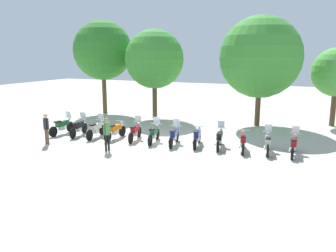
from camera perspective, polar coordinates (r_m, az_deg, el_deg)
The scene contains 18 objects.
ground_plane at distance 19.09m, azimuth -0.60°, elevation -2.93°, with size 80.00×80.00×0.00m, color #BCB7A8.
motorcycle_0 at distance 22.20m, azimuth -17.39°, elevation 0.01°, with size 0.62×2.19×1.37m.
motorcycle_1 at distance 21.49m, azimuth -14.77°, elevation -0.23°, with size 0.70×2.17×1.37m.
motorcycle_2 at distance 20.79m, azimuth -12.00°, elevation -0.49°, with size 0.62×2.19×1.37m.
motorcycle_3 at distance 20.24m, azimuth -8.86°, elevation -0.75°, with size 0.62×2.19×0.99m.
motorcycle_4 at distance 19.77m, azimuth -5.57°, elevation -0.92°, with size 0.68×2.17×1.37m.
motorcycle_5 at distance 19.18m, azimuth -2.38°, elevation -1.28°, with size 0.66×2.17×1.37m.
motorcycle_6 at distance 18.68m, azimuth 1.04°, elevation -1.63°, with size 0.65×2.17×1.37m.
motorcycle_7 at distance 18.53m, azimuth 4.93°, elevation -1.83°, with size 0.64×2.18×0.99m.
motorcycle_8 at distance 18.26m, azimuth 8.69°, elevation -2.09°, with size 0.63×2.18×1.37m.
motorcycle_9 at distance 17.96m, azimuth 12.48°, elevation -2.52°, with size 0.71×2.16×0.99m.
motorcycle_10 at distance 17.91m, azimuth 16.46°, elevation -2.72°, with size 0.62×2.18×1.37m.
motorcycle_11 at distance 17.91m, azimuth 20.45°, elevation -3.00°, with size 0.62×2.19×1.37m.
person_0 at distance 19.82m, azimuth -19.83°, elevation -0.06°, with size 0.41×0.26×1.74m.
person_1 at distance 17.66m, azimuth -10.27°, elevation -0.92°, with size 0.31×0.40×1.74m.
tree_0 at distance 29.11m, azimuth -10.93°, elevation 12.38°, with size 4.85×4.85×7.66m.
tree_1 at distance 26.31m, azimuth -2.30°, elevation 11.18°, with size 4.49×4.49×6.82m.
tree_2 at distance 24.11m, azimuth 15.32°, elevation 11.13°, with size 5.53×5.53×7.50m.
Camera 1 is at (7.51, -16.86, 4.90)m, focal length 36.19 mm.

